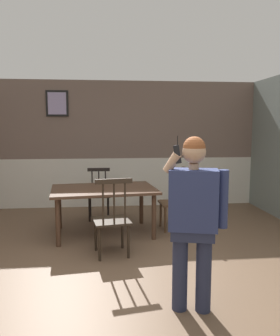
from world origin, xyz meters
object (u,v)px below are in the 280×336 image
dining_table (104,193)px  person_figure (194,213)px  chair_at_table_head (112,219)px  chair_by_doorway (99,194)px  chair_near_window (176,201)px

dining_table → person_figure: bearing=-70.5°
chair_at_table_head → person_figure: person_figure is taller
chair_by_doorway → person_figure: size_ratio=0.57×
chair_near_window → chair_by_doorway: 1.50m
chair_near_window → person_figure: person_figure is taller
chair_at_table_head → person_figure: bearing=-72.4°
dining_table → chair_by_doorway: size_ratio=1.86×
dining_table → chair_by_doorway: (-0.10, 0.91, -0.19)m
chair_near_window → person_figure: (-0.36, -2.44, 0.44)m
chair_near_window → chair_at_table_head: (-1.07, -1.05, 0.02)m
chair_near_window → chair_at_table_head: size_ratio=0.97×
chair_by_doorway → chair_near_window: bearing=148.5°
chair_by_doorway → person_figure: person_figure is taller
chair_by_doorway → person_figure: 3.38m
chair_near_window → chair_at_table_head: 1.50m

